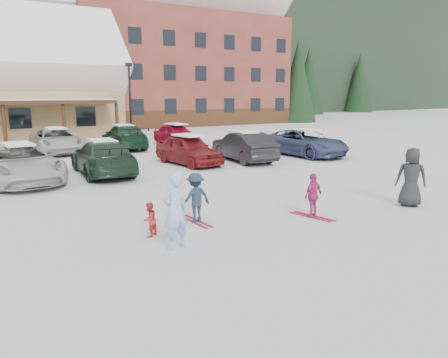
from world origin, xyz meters
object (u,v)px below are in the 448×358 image
lamp_post (130,96)px  alpine_hotel (157,47)px  parked_car_4 (189,150)px  parked_car_5 (244,147)px  adult_skier (175,211)px  child_magenta (313,195)px  child_navy (196,198)px  parked_car_6 (305,143)px  bystander_dark (411,177)px  parked_car_2 (19,163)px  parked_car_3 (103,157)px  parked_car_10 (56,140)px  parked_car_11 (124,137)px  parked_car_12 (176,135)px  toddler_red (149,220)px

lamp_post → alpine_hotel: bearing=59.4°
parked_car_4 → parked_car_5: size_ratio=0.93×
adult_skier → child_magenta: adult_skier is taller
alpine_hotel → child_navy: alpine_hotel is taller
parked_car_6 → bystander_dark: bearing=-119.1°
lamp_post → parked_car_2: (-9.67, -14.01, -2.49)m
child_navy → parked_car_3: 8.42m
child_navy → parked_car_6: size_ratio=0.26×
child_navy → parked_car_2: 9.10m
parked_car_10 → parked_car_11: (4.06, -0.26, 0.02)m
parked_car_11 → parked_car_3: bearing=70.6°
parked_car_3 → parked_car_12: 11.05m
adult_skier → parked_car_11: (5.11, 18.22, -0.14)m
adult_skier → child_navy: bearing=-138.7°
lamp_post → toddler_red: bearing=-108.9°
lamp_post → parked_car_11: (-2.58, -5.85, -2.51)m
child_navy → bystander_dark: (6.50, -1.98, 0.24)m
parked_car_2 → toddler_red: bearing=-83.2°
toddler_red → child_navy: size_ratio=0.63×
lamp_post → parked_car_10: 9.03m
parked_car_4 → parked_car_5: (2.92, -0.53, 0.03)m
alpine_hotel → parked_car_10: size_ratio=5.94×
lamp_post → adult_skier: 25.38m
parked_car_3 → parked_car_11: bearing=-110.8°
parked_car_4 → parked_car_11: parked_car_11 is taller
alpine_hotel → parked_car_12: alpine_hotel is taller
toddler_red → parked_car_5: size_ratio=0.19×
parked_car_10 → parked_car_6: bearing=-35.6°
lamp_post → parked_car_6: 15.27m
parked_car_4 → parked_car_6: parked_car_6 is taller
parked_car_2 → parked_car_5: 10.65m
parked_car_5 → toddler_red: bearing=51.0°
lamp_post → adult_skier: lamp_post is taller
parked_car_11 → parked_car_4: bearing=100.2°
parked_car_2 → parked_car_5: (10.65, -0.03, -0.01)m
alpine_hotel → child_magenta: size_ratio=24.75×
lamp_post → parked_car_4: 13.89m
adult_skier → toddler_red: adult_skier is taller
lamp_post → toddler_red: lamp_post is taller
toddler_red → parked_car_12: bearing=-150.6°
child_magenta → parked_car_12: size_ratio=0.30×
child_magenta → parked_car_3: 10.22m
alpine_hotel → parked_car_12: 23.62m
parked_car_5 → parked_car_10: 11.38m
child_magenta → parked_car_3: bearing=-84.8°
lamp_post → child_magenta: (-3.26, -23.78, -2.63)m
parked_car_6 → parked_car_5: bearing=174.4°
parked_car_2 → parked_car_10: (3.04, 8.43, -0.03)m
child_navy → parked_car_4: size_ratio=0.32×
lamp_post → child_navy: (-6.32, -22.47, -2.58)m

